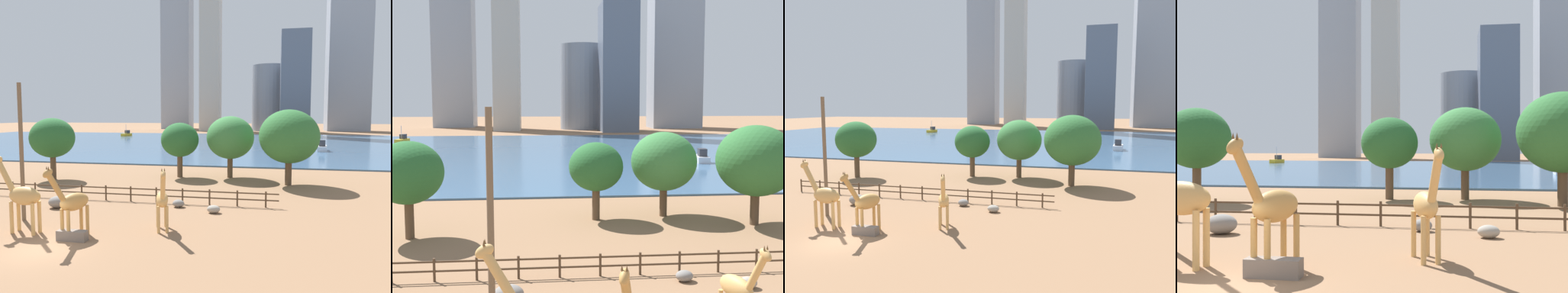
{
  "view_description": "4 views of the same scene",
  "coord_description": "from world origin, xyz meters",
  "views": [
    {
      "loc": [
        12.32,
        -18.37,
        7.47
      ],
      "look_at": [
        2.54,
        30.86,
        3.15
      ],
      "focal_mm": 35.0,
      "sensor_mm": 36.0,
      "label": 1
    },
    {
      "loc": [
        -2.54,
        -14.49,
        9.87
      ],
      "look_at": [
        2.68,
        41.34,
        4.53
      ],
      "focal_mm": 45.0,
      "sensor_mm": 36.0,
      "label": 2
    },
    {
      "loc": [
        15.22,
        -20.9,
        8.8
      ],
      "look_at": [
        -2.08,
        43.41,
        1.86
      ],
      "focal_mm": 35.0,
      "sensor_mm": 36.0,
      "label": 3
    },
    {
      "loc": [
        6.34,
        -13.05,
        4.13
      ],
      "look_at": [
        -0.44,
        31.11,
        4.14
      ],
      "focal_mm": 45.0,
      "sensor_mm": 36.0,
      "label": 4
    }
  ],
  "objects": [
    {
      "name": "tree_right_tall",
      "position": [
        1.83,
        25.02,
        4.38
      ],
      "size": [
        4.46,
        4.46,
        6.43
      ],
      "color": "brown",
      "rests_on": "ground"
    },
    {
      "name": "feeding_trough",
      "position": [
        0.91,
        1.72,
        0.3
      ],
      "size": [
        1.8,
        0.6,
        0.6
      ],
      "primitive_type": "cube",
      "color": "#72665B",
      "rests_on": "ground"
    },
    {
      "name": "utility_pole",
      "position": [
        -4.63,
        5.02,
        4.8
      ],
      "size": [
        0.28,
        0.28,
        9.6
      ],
      "primitive_type": "cylinder",
      "color": "brown",
      "rests_on": "ground"
    },
    {
      "name": "tree_left_large",
      "position": [
        -12.01,
        20.72,
        4.72
      ],
      "size": [
        4.99,
        4.99,
        7.0
      ],
      "color": "brown",
      "rests_on": "ground"
    },
    {
      "name": "boat_ferry",
      "position": [
        -34.21,
        99.74,
        0.86
      ],
      "size": [
        2.43,
        4.58,
        3.92
      ],
      "rotation": [
        0.0,
        0.0,
        4.51
      ],
      "color": "gold",
      "rests_on": "harbor_water"
    },
    {
      "name": "boulder_by_pole",
      "position": [
        8.17,
        9.54,
        0.29
      ],
      "size": [
        1.0,
        0.79,
        0.59
      ],
      "primitive_type": "ellipsoid",
      "color": "gray",
      "rests_on": "ground"
    },
    {
      "name": "skyline_block_central",
      "position": [
        -13.68,
        146.22,
        52.93
      ],
      "size": [
        8.4,
        9.9,
        105.85
      ],
      "primitive_type": "cube",
      "color": "#B7B2A8",
      "rests_on": "ground"
    },
    {
      "name": "giraffe_companion",
      "position": [
        5.6,
        4.6,
        2.02
      ],
      "size": [
        1.44,
        2.9,
        4.26
      ],
      "rotation": [
        0.0,
        0.0,
        5.04
      ],
      "color": "tan",
      "rests_on": "ground"
    },
    {
      "name": "skyline_block_right",
      "position": [
        11.38,
        153.26,
        14.28
      ],
      "size": [
        15.18,
        15.18,
        28.57
      ],
      "primitive_type": "cylinder",
      "color": "gray",
      "rests_on": "ground"
    },
    {
      "name": "giraffe_young",
      "position": [
        0.67,
        2.21,
        2.17
      ],
      "size": [
        1.72,
        3.19,
        4.55
      ],
      "rotation": [
        0.0,
        0.0,
        4.33
      ],
      "color": "#C18C47",
      "rests_on": "ground"
    },
    {
      "name": "harbor_water",
      "position": [
        0.0,
        77.0,
        0.1
      ],
      "size": [
        180.0,
        86.0,
        0.2
      ],
      "primitive_type": "cube",
      "color": "#3D6084",
      "rests_on": "ground"
    },
    {
      "name": "giraffe_tall",
      "position": [
        -2.89,
        2.5,
        2.37
      ],
      "size": [
        3.5,
        1.05,
        4.98
      ],
      "rotation": [
        0.0,
        0.0,
        3.07
      ],
      "color": "tan",
      "rests_on": "ground"
    },
    {
      "name": "ground_plane",
      "position": [
        0.0,
        80.0,
        0.0
      ],
      "size": [
        400.0,
        400.0,
        0.0
      ],
      "primitive_type": "plane",
      "color": "#8C6647"
    },
    {
      "name": "skyline_tower_needle",
      "position": [
        21.3,
        138.81,
        19.75
      ],
      "size": [
        11.2,
        13.93,
        39.49
      ],
      "primitive_type": "cube",
      "color": "slate",
      "rests_on": "ground"
    },
    {
      "name": "boat_sailboat",
      "position": [
        22.22,
        59.36,
        0.94
      ],
      "size": [
        2.37,
        5.13,
        2.18
      ],
      "rotation": [
        0.0,
        0.0,
        1.45
      ],
      "color": "silver",
      "rests_on": "harbor_water"
    },
    {
      "name": "skyline_tower_glass",
      "position": [
        -34.03,
        168.81,
        50.89
      ],
      "size": [
        14.16,
        11.48,
        101.78
      ],
      "primitive_type": "cube",
      "color": "#939EAD",
      "rests_on": "ground"
    },
    {
      "name": "boulder_near_fence",
      "position": [
        -4.23,
        8.71,
        0.47
      ],
      "size": [
        1.5,
        1.25,
        0.93
      ],
      "primitive_type": "ellipsoid",
      "color": "gray",
      "rests_on": "ground"
    },
    {
      "name": "boulder_small",
      "position": [
        5.13,
        10.81,
        0.3
      ],
      "size": [
        0.95,
        0.8,
        0.6
      ],
      "primitive_type": "ellipsoid",
      "color": "gray",
      "rests_on": "ground"
    },
    {
      "name": "enclosure_fence",
      "position": [
        -0.21,
        12.0,
        0.76
      ],
      "size": [
        26.12,
        0.14,
        1.3
      ],
      "color": "#4C3826",
      "rests_on": "ground"
    },
    {
      "name": "skyline_block_left",
      "position": [
        44.46,
        157.42,
        45.28
      ],
      "size": [
        17.37,
        12.29,
        90.56
      ],
      "primitive_type": "cube",
      "color": "#939EAD",
      "rests_on": "ground"
    },
    {
      "name": "tree_center_broad",
      "position": [
        7.69,
        25.76,
        4.69
      ],
      "size": [
        5.53,
        5.53,
        7.2
      ],
      "color": "brown",
      "rests_on": "ground"
    },
    {
      "name": "tree_left_small",
      "position": [
        14.18,
        22.23,
        5.1
      ],
      "size": [
        6.22,
        6.22,
        7.92
      ],
      "color": "brown",
      "rests_on": "ground"
    }
  ]
}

